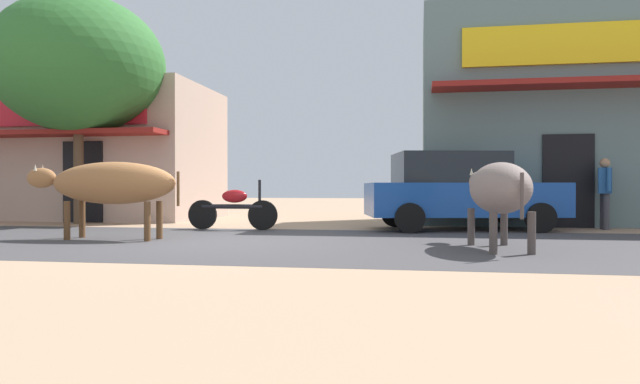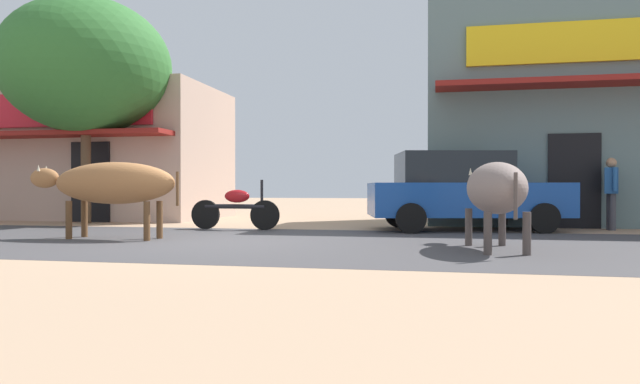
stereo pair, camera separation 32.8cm
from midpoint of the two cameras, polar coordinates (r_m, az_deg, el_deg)
The scene contains 10 objects.
ground at distance 9.87m, azimuth -10.53°, elevation -4.81°, with size 80.00×80.00×0.00m, color tan.
asphalt_road at distance 9.87m, azimuth -10.53°, elevation -4.80°, with size 72.00×5.78×0.00m, color #444144.
storefront_left_cafe at distance 18.64m, azimuth -22.65°, elevation 3.49°, with size 7.48×4.94×3.80m.
storefront_right_club at distance 16.37m, azimuth 24.88°, elevation 6.50°, with size 8.61×4.94×5.27m.
roadside_tree at distance 16.02m, azimuth -23.24°, elevation 11.40°, with size 4.24×4.24×5.66m.
parked_hatchback_car at distance 12.67m, azimuth 12.72°, elevation 0.16°, with size 4.32×2.62×1.64m.
parked_motorcycle at distance 12.53m, azimuth -9.25°, elevation -1.53°, with size 1.98×0.25×1.07m.
cow_near_brown at distance 10.76m, azimuth -20.79°, elevation 0.76°, with size 2.90×0.67×1.35m.
cow_far_dark at distance 8.80m, azimuth 16.09°, elevation 0.31°, with size 1.01×2.53×1.27m.
pedestrian_by_shop at distance 13.80m, azimuth 25.60°, elevation 0.36°, with size 0.35×0.61×1.53m.
Camera 1 is at (3.25, -9.25, 0.90)m, focal length 32.54 mm.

